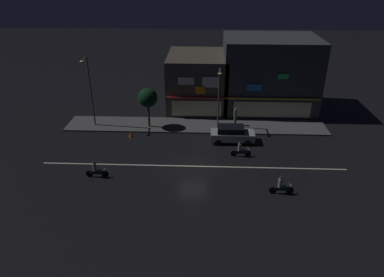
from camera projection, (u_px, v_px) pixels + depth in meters
ground_plane at (193, 166)px, 31.08m from camera, size 140.00×140.00×0.00m
lane_divider_stripe at (193, 166)px, 31.08m from camera, size 26.69×0.16×0.01m
sidewalk_far at (196, 125)px, 38.63m from camera, size 28.09×3.82×0.14m
storefront_left_block at (198, 81)px, 42.71m from camera, size 7.01×8.63×6.39m
storefront_center_block at (269, 74)px, 41.79m from camera, size 10.73×8.32×8.47m
streetlamp_west at (90, 87)px, 36.49m from camera, size 0.44×1.64×7.51m
streetlamp_mid at (219, 93)px, 36.38m from camera, size 0.44×1.64×6.41m
pedestrian_on_sidewalk at (235, 117)px, 38.14m from camera, size 0.33×0.33×1.99m
street_tree at (148, 98)px, 36.82m from camera, size 2.02×2.02×4.28m
parked_car_near_kerb at (232, 134)px, 34.93m from camera, size 4.30×1.98×1.67m
motorcycle_lead at (96, 170)px, 29.27m from camera, size 1.90×0.60×1.52m
motorcycle_following at (240, 150)px, 32.39m from camera, size 1.90×0.60×1.52m
motorcycle_opposite_lane at (281, 187)px, 27.16m from camera, size 1.90×0.60×1.52m
traffic_cone at (131, 134)px, 36.17m from camera, size 0.36×0.36×0.55m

